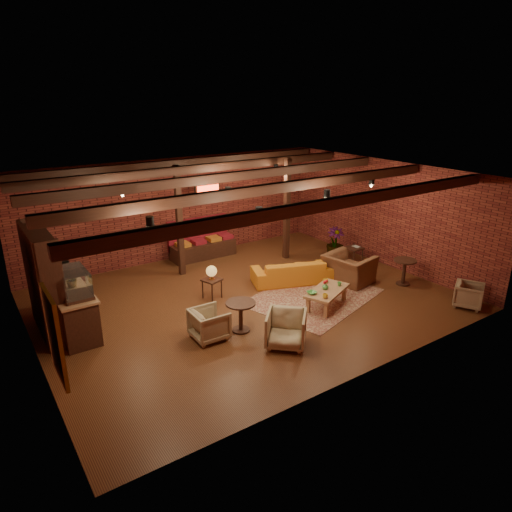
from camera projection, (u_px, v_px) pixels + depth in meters
floor at (247, 300)px, 11.80m from camera, size 10.00×10.00×0.00m
ceiling at (246, 177)px, 10.72m from camera, size 10.00×8.00×0.02m
wall_back at (178, 209)px, 14.38m from camera, size 10.00×0.02×3.20m
wall_front at (368, 299)px, 8.14m from camera, size 10.00×0.02×3.20m
wall_left at (25, 287)px, 8.63m from camera, size 0.02×8.00×3.20m
wall_right at (384, 213)px, 13.89m from camera, size 0.02×8.00×3.20m
ceiling_beams at (246, 182)px, 10.76m from camera, size 9.80×6.40×0.22m
ceiling_pipe at (214, 181)px, 12.09m from camera, size 9.60×0.12×0.12m
post_left at (179, 222)px, 12.97m from camera, size 0.16×0.16×3.20m
post_right at (287, 210)px, 14.30m from camera, size 0.16×0.16×3.20m
service_counter at (68, 296)px, 10.16m from camera, size 0.80×2.50×1.60m
plant_counter at (68, 275)px, 10.22m from camera, size 0.35×0.39×0.30m
shelving_hutch at (45, 282)px, 9.89m from camera, size 0.52×2.00×2.40m
chalkboard_menu at (55, 337)px, 6.87m from camera, size 0.08×0.96×1.46m
banquette at (203, 242)px, 14.72m from camera, size 2.10×0.70×1.00m
service_sign at (207, 188)px, 13.74m from camera, size 0.86×0.06×0.30m
ceiling_spotlights at (246, 191)px, 10.84m from camera, size 6.40×4.40×0.28m
rug at (313, 297)px, 11.98m from camera, size 3.83×3.31×0.01m
sofa at (292, 271)px, 12.82m from camera, size 2.40×1.59×0.65m
coffee_table at (327, 292)px, 11.31m from camera, size 1.50×1.15×0.71m
side_table_lamp at (212, 274)px, 11.70m from camera, size 0.53×0.53×0.90m
round_table_left at (241, 312)px, 10.14m from camera, size 0.67×0.67×0.70m
armchair_a at (209, 323)px, 9.86m from camera, size 0.70×0.75×0.75m
armchair_b at (286, 328)px, 9.57m from camera, size 1.11×1.11×0.83m
armchair_right at (349, 264)px, 12.74m from camera, size 1.01×1.36×1.08m
side_table_book at (354, 249)px, 14.20m from camera, size 0.48×0.48×0.54m
round_table_right at (404, 268)px, 12.62m from camera, size 0.62×0.62×0.73m
armchair_far at (469, 294)px, 11.35m from camera, size 0.86×0.84×0.67m
plant_tall at (337, 213)px, 14.38m from camera, size 2.12×2.12×2.97m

